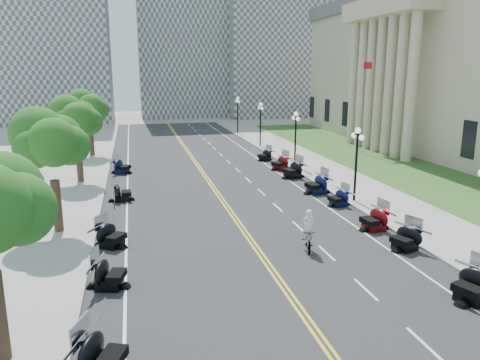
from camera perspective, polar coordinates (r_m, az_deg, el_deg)
ground at (r=26.18m, az=0.54°, el=-6.28°), size 160.00×160.00×0.00m
road at (r=35.57m, az=-3.22°, el=-0.99°), size 16.00×90.00×0.01m
centerline_yellow_a at (r=35.55m, az=-3.41°, el=-0.99°), size 0.12×90.00×0.00m
centerline_yellow_b at (r=35.59m, az=-3.03°, el=-0.97°), size 0.12×90.00×0.00m
edge_line_north at (r=37.15m, az=6.56°, el=-0.43°), size 0.12×90.00×0.00m
edge_line_south at (r=35.10m, az=-13.57°, el=-1.53°), size 0.12×90.00×0.00m
lane_dash_3 at (r=17.34m, az=21.52°, el=-18.06°), size 0.12×2.00×0.00m
lane_dash_4 at (r=20.31m, az=15.07°, el=-12.74°), size 0.12×2.00×0.00m
lane_dash_5 at (r=23.59m, az=10.52°, el=-8.74°), size 0.12×2.00×0.00m
lane_dash_6 at (r=27.06m, az=7.17°, el=-5.70°), size 0.12×2.00×0.00m
lane_dash_7 at (r=30.67m, az=4.62°, el=-3.34°), size 0.12×2.00×0.00m
lane_dash_8 at (r=34.36m, az=2.62°, el=-1.49°), size 0.12×2.00×0.00m
lane_dash_9 at (r=38.11m, az=1.01°, el=0.01°), size 0.12×2.00×0.00m
lane_dash_10 at (r=41.91m, az=-0.30°, el=1.23°), size 0.12×2.00×0.00m
lane_dash_11 at (r=45.74m, az=-1.40°, el=2.25°), size 0.12×2.00×0.00m
lane_dash_12 at (r=49.60m, az=-2.33°, el=3.12°), size 0.12×2.00×0.00m
lane_dash_13 at (r=53.48m, az=-3.12°, el=3.85°), size 0.12×2.00×0.00m
lane_dash_14 at (r=57.37m, az=-3.81°, el=4.49°), size 0.12×2.00×0.00m
lane_dash_15 at (r=61.28m, az=-4.42°, el=5.04°), size 0.12×2.00×0.00m
lane_dash_16 at (r=65.20m, az=-4.95°, el=5.53°), size 0.12×2.00×0.00m
lane_dash_17 at (r=69.13m, az=-5.42°, el=5.96°), size 0.12×2.00×0.00m
lane_dash_18 at (r=73.07m, az=-5.84°, el=6.35°), size 0.12×2.00×0.00m
lane_dash_19 at (r=77.01m, az=-6.22°, el=6.69°), size 0.12×2.00×0.00m
sidewalk_north at (r=38.67m, az=12.30°, el=-0.01°), size 5.00×90.00×0.15m
sidewalk_south at (r=35.40m, az=-20.22°, el=-1.76°), size 5.00×90.00×0.15m
lawn at (r=48.79m, az=15.80°, el=2.50°), size 9.00×60.00×0.10m
civic_building at (r=59.50m, az=27.09°, el=12.01°), size 26.00×51.00×17.80m
distant_block_a at (r=86.96m, az=-21.81°, el=15.18°), size 18.00×14.00×26.00m
distant_block_b at (r=92.71m, az=-7.18°, el=17.05°), size 16.00×12.00×30.00m
distant_block_c at (r=93.24m, az=4.53°, el=14.63°), size 20.00×14.00×22.00m
street_lamp_2 at (r=32.06m, az=13.96°, el=1.80°), size 0.50×1.20×4.90m
street_lamp_3 at (r=42.93m, az=6.77°, el=4.94°), size 0.50×1.20×4.90m
street_lamp_4 at (r=54.29m, az=2.50°, el=6.76°), size 0.50×1.20×4.90m
street_lamp_5 at (r=65.87m, az=-0.29°, el=7.92°), size 0.50×1.20×4.90m
flagpole at (r=51.90m, az=14.52°, el=8.72°), size 1.10×0.20×10.00m
tree_2 at (r=26.64m, az=-21.98°, el=3.65°), size 4.80×4.80×9.20m
tree_3 at (r=38.43m, az=-19.33°, el=6.55°), size 4.80×4.80×9.20m
tree_4 at (r=50.33m, az=-17.91°, el=8.08°), size 4.80×4.80×9.20m
motorcycle_n_3 at (r=20.52m, az=26.61°, el=-11.29°), size 2.65×2.65×1.45m
motorcycle_n_4 at (r=24.80m, az=19.53°, el=-6.59°), size 2.43×2.43×1.33m
motorcycle_n_5 at (r=27.23m, az=16.05°, el=-4.49°), size 2.22×2.22×1.39m
motorcycle_n_6 at (r=31.42m, az=11.93°, el=-2.04°), size 2.03×2.03×1.23m
motorcycle_n_7 at (r=34.24m, az=9.33°, el=-0.40°), size 2.40×2.40×1.53m
motorcycle_n_8 at (r=38.90m, az=6.43°, el=1.34°), size 2.62×2.62×1.53m
motorcycle_n_9 at (r=42.04m, az=4.92°, el=2.19°), size 2.49×2.49×1.41m
motorcycle_n_10 at (r=46.22m, az=3.04°, el=3.12°), size 2.27×2.27×1.24m
motorcycle_s_3 at (r=15.10m, az=-16.60°, el=-19.58°), size 2.62×2.62×1.42m
motorcycle_s_4 at (r=20.25m, az=-15.71°, el=-10.79°), size 2.36×2.36×1.35m
motorcycle_s_5 at (r=24.64m, az=-15.44°, el=-6.39°), size 2.68×2.68×1.35m
motorcycle_s_7 at (r=32.90m, az=-14.23°, el=-1.37°), size 2.04×2.04×1.34m
motorcycle_s_9 at (r=41.61m, az=-14.22°, el=1.71°), size 2.64×2.64×1.41m
bicycle at (r=23.63m, az=8.25°, el=-7.17°), size 0.95×1.95×1.13m
cyclist_rider at (r=23.17m, az=8.37°, el=-3.83°), size 0.64×0.42×1.76m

